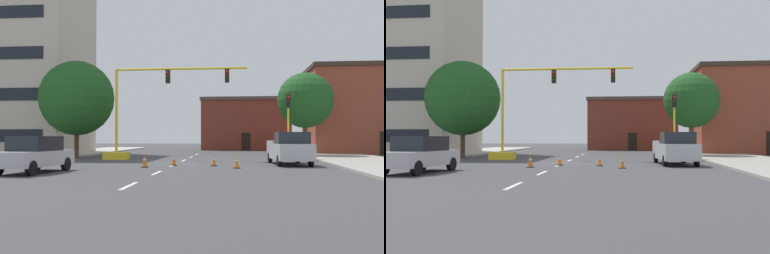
# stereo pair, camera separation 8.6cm
# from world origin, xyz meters

# --- Properties ---
(ground_plane) EXTENTS (160.00, 160.00, 0.00)m
(ground_plane) POSITION_xyz_m (0.00, 0.00, 0.00)
(ground_plane) COLOR #424244
(sidewalk_left) EXTENTS (6.00, 56.00, 0.14)m
(sidewalk_left) POSITION_xyz_m (-12.36, 8.00, 0.07)
(sidewalk_left) COLOR #B2ADA3
(sidewalk_left) RESTS_ON ground_plane
(sidewalk_right) EXTENTS (6.00, 56.00, 0.14)m
(sidewalk_right) POSITION_xyz_m (12.36, 8.00, 0.07)
(sidewalk_right) COLOR #9E998E
(sidewalk_right) RESTS_ON ground_plane
(lane_stripe_seg_0) EXTENTS (0.16, 2.40, 0.01)m
(lane_stripe_seg_0) POSITION_xyz_m (0.00, -14.00, 0.00)
(lane_stripe_seg_0) COLOR silver
(lane_stripe_seg_0) RESTS_ON ground_plane
(lane_stripe_seg_1) EXTENTS (0.16, 2.40, 0.01)m
(lane_stripe_seg_1) POSITION_xyz_m (0.00, -8.50, 0.00)
(lane_stripe_seg_1) COLOR silver
(lane_stripe_seg_1) RESTS_ON ground_plane
(lane_stripe_seg_2) EXTENTS (0.16, 2.40, 0.01)m
(lane_stripe_seg_2) POSITION_xyz_m (0.00, -3.00, 0.00)
(lane_stripe_seg_2) COLOR silver
(lane_stripe_seg_2) RESTS_ON ground_plane
(lane_stripe_seg_3) EXTENTS (0.16, 2.40, 0.01)m
(lane_stripe_seg_3) POSITION_xyz_m (0.00, 2.50, 0.00)
(lane_stripe_seg_3) COLOR silver
(lane_stripe_seg_3) RESTS_ON ground_plane
(lane_stripe_seg_4) EXTENTS (0.16, 2.40, 0.01)m
(lane_stripe_seg_4) POSITION_xyz_m (0.00, 8.00, 0.00)
(lane_stripe_seg_4) COLOR silver
(lane_stripe_seg_4) RESTS_ON ground_plane
(lane_stripe_seg_5) EXTENTS (0.16, 2.40, 0.01)m
(lane_stripe_seg_5) POSITION_xyz_m (0.00, 13.50, 0.00)
(lane_stripe_seg_5) COLOR silver
(lane_stripe_seg_5) RESTS_ON ground_plane
(building_tall_left) EXTENTS (14.18, 11.16, 21.97)m
(building_tall_left) POSITION_xyz_m (-18.48, 12.81, 11.00)
(building_tall_left) COLOR beige
(building_tall_left) RESTS_ON ground_plane
(building_brick_center) EXTENTS (11.51, 8.31, 6.73)m
(building_brick_center) POSITION_xyz_m (5.06, 29.79, 3.38)
(building_brick_center) COLOR brown
(building_brick_center) RESTS_ON ground_plane
(building_row_right) EXTENTS (12.99, 8.54, 8.75)m
(building_row_right) POSITION_xyz_m (17.55, 17.03, 4.38)
(building_row_right) COLOR brown
(building_row_right) RESTS_ON ground_plane
(traffic_signal_gantry) EXTENTS (10.65, 1.20, 6.83)m
(traffic_signal_gantry) POSITION_xyz_m (-3.70, 3.19, 2.34)
(traffic_signal_gantry) COLOR yellow
(traffic_signal_gantry) RESTS_ON ground_plane
(traffic_light_pole_right) EXTENTS (0.32, 0.47, 4.80)m
(traffic_light_pole_right) POSITION_xyz_m (7.58, 3.61, 3.53)
(traffic_light_pole_right) COLOR yellow
(traffic_light_pole_right) RESTS_ON ground_plane
(tree_right_mid) EXTENTS (4.81, 4.81, 7.28)m
(tree_right_mid) POSITION_xyz_m (9.76, 9.73, 4.86)
(tree_right_mid) COLOR brown
(tree_right_mid) RESTS_ON ground_plane
(tree_left_near) EXTENTS (5.96, 5.96, 7.78)m
(tree_left_near) POSITION_xyz_m (-8.91, 4.99, 4.79)
(tree_left_near) COLOR #4C3823
(tree_left_near) RESTS_ON ground_plane
(pickup_truck_silver) EXTENTS (2.35, 5.52, 1.99)m
(pickup_truck_silver) POSITION_xyz_m (7.00, -1.66, 0.97)
(pickup_truck_silver) COLOR #BCBCC1
(pickup_truck_silver) RESTS_ON ground_plane
(sedan_silver_near_left) EXTENTS (2.37, 4.69, 1.74)m
(sedan_silver_near_left) POSITION_xyz_m (-5.79, -9.01, 0.89)
(sedan_silver_near_left) COLOR #B7B7BC
(sedan_silver_near_left) RESTS_ON ground_plane
(traffic_cone_roadside_a) EXTENTS (0.36, 0.36, 0.65)m
(traffic_cone_roadside_a) POSITION_xyz_m (3.78, -5.11, 0.32)
(traffic_cone_roadside_a) COLOR black
(traffic_cone_roadside_a) RESTS_ON ground_plane
(traffic_cone_roadside_b) EXTENTS (0.36, 0.36, 0.62)m
(traffic_cone_roadside_b) POSITION_xyz_m (0.06, -3.04, 0.30)
(traffic_cone_roadside_b) COLOR black
(traffic_cone_roadside_b) RESTS_ON ground_plane
(traffic_cone_roadside_c) EXTENTS (0.36, 0.36, 0.60)m
(traffic_cone_roadside_c) POSITION_xyz_m (2.46, -3.34, 0.29)
(traffic_cone_roadside_c) COLOR black
(traffic_cone_roadside_c) RESTS_ON ground_plane
(traffic_cone_roadside_d) EXTENTS (0.36, 0.36, 0.69)m
(traffic_cone_roadside_d) POSITION_xyz_m (-1.32, -4.91, 0.34)
(traffic_cone_roadside_d) COLOR black
(traffic_cone_roadside_d) RESTS_ON ground_plane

